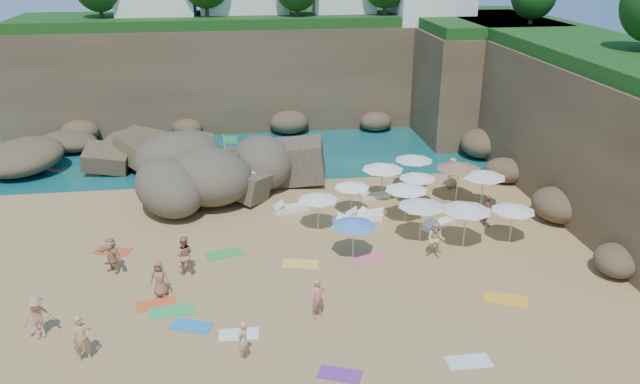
{
  "coord_description": "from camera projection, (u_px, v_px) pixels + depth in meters",
  "views": [
    {
      "loc": [
        -2.24,
        -27.22,
        14.39
      ],
      "look_at": [
        2.0,
        3.0,
        2.0
      ],
      "focal_mm": 35.0,
      "sensor_mm": 36.0,
      "label": 1
    }
  ],
  "objects": [
    {
      "name": "flag_pole",
      "position": [
        227.0,
        158.0,
        36.38
      ],
      "size": [
        0.78,
        0.09,
        3.98
      ],
      "color": "silver",
      "rests_on": "ground"
    },
    {
      "name": "cliff_corner",
      "position": [
        476.0,
        80.0,
        49.71
      ],
      "size": [
        10.0,
        12.0,
        8.0
      ],
      "primitive_type": "cube",
      "color": "brown",
      "rests_on": "ground"
    },
    {
      "name": "lounger_4",
      "position": [
        364.0,
        216.0,
        34.53
      ],
      "size": [
        2.05,
        1.01,
        0.31
      ],
      "primitive_type": "cube",
      "rotation": [
        0.0,
        0.0,
        -0.19
      ],
      "color": "white",
      "rests_on": "ground"
    },
    {
      "name": "parasol_9",
      "position": [
        467.0,
        207.0,
        30.67
      ],
      "size": [
        2.5,
        2.5,
        2.36
      ],
      "color": "silver",
      "rests_on": "ground"
    },
    {
      "name": "towel_10",
      "position": [
        506.0,
        299.0,
        26.83
      ],
      "size": [
        2.08,
        1.58,
        0.03
      ],
      "primitive_type": "cube",
      "rotation": [
        0.0,
        0.0,
        -0.4
      ],
      "color": "yellow",
      "rests_on": "ground"
    },
    {
      "name": "cliff_right",
      "position": [
        578.0,
        118.0,
        38.96
      ],
      "size": [
        8.0,
        30.0,
        8.0
      ],
      "primitive_type": "cube",
      "color": "brown",
      "rests_on": "ground"
    },
    {
      "name": "parasol_8",
      "position": [
        513.0,
        208.0,
        31.24
      ],
      "size": [
        2.2,
        2.2,
        2.08
      ],
      "color": "silver",
      "rests_on": "ground"
    },
    {
      "name": "parasol_1",
      "position": [
        352.0,
        185.0,
        34.62
      ],
      "size": [
        2.0,
        2.0,
        1.89
      ],
      "color": "silver",
      "rests_on": "ground"
    },
    {
      "name": "towel_0",
      "position": [
        192.0,
        326.0,
        24.95
      ],
      "size": [
        1.84,
        1.38,
        0.03
      ],
      "primitive_type": "cube",
      "rotation": [
        0.0,
        0.0,
        -0.37
      ],
      "color": "#237CBD",
      "rests_on": "ground"
    },
    {
      "name": "person_lie_3",
      "position": [
        113.0,
        267.0,
        28.99
      ],
      "size": [
        2.32,
        2.33,
        0.46
      ],
      "primitive_type": "imported",
      "rotation": [
        0.0,
        0.0,
        -0.7
      ],
      "color": "tan",
      "rests_on": "ground"
    },
    {
      "name": "person_stand_2",
      "position": [
        253.0,
        187.0,
        36.52
      ],
      "size": [
        1.27,
        1.09,
        1.86
      ],
      "primitive_type": "imported",
      "rotation": [
        0.0,
        0.0,
        2.53
      ],
      "color": "#E2B680",
      "rests_on": "ground"
    },
    {
      "name": "marina_masts",
      "position": [
        70.0,
        79.0,
        54.95
      ],
      "size": [
        3.1,
        0.1,
        6.0
      ],
      "color": "white",
      "rests_on": "ground"
    },
    {
      "name": "towel_12",
      "position": [
        301.0,
        264.0,
        29.75
      ],
      "size": [
        1.84,
        1.16,
        0.03
      ],
      "primitive_type": "cube",
      "rotation": [
        0.0,
        0.0,
        -0.19
      ],
      "color": "yellow",
      "rests_on": "ground"
    },
    {
      "name": "parasol_3",
      "position": [
        414.0,
        158.0,
        38.01
      ],
      "size": [
        2.35,
        2.35,
        2.22
      ],
      "color": "silver",
      "rests_on": "ground"
    },
    {
      "name": "rock_promontory",
      "position": [
        112.0,
        159.0,
        43.94
      ],
      "size": [
        12.0,
        7.0,
        2.0
      ],
      "primitive_type": null,
      "color": "brown",
      "rests_on": "ground"
    },
    {
      "name": "person_stand_4",
      "position": [
        452.0,
        173.0,
        38.57
      ],
      "size": [
        1.07,
        0.99,
        1.95
      ],
      "primitive_type": "imported",
      "rotation": [
        0.0,
        0.0,
        -0.66
      ],
      "color": "tan",
      "rests_on": "ground"
    },
    {
      "name": "towel_2",
      "position": [
        156.0,
        304.0,
        26.45
      ],
      "size": [
        1.81,
        1.18,
        0.03
      ],
      "primitive_type": "cube",
      "rotation": [
        0.0,
        0.0,
        0.22
      ],
      "color": "#DF4E23",
      "rests_on": "ground"
    },
    {
      "name": "person_lie_0",
      "position": [
        41.0,
        332.0,
        24.21
      ],
      "size": [
        1.74,
        2.08,
        0.47
      ],
      "primitive_type": "imported",
      "rotation": [
        0.0,
        0.0,
        0.4
      ],
      "color": "tan",
      "rests_on": "ground"
    },
    {
      "name": "parasol_4",
      "position": [
        484.0,
        174.0,
        35.04
      ],
      "size": [
        2.5,
        2.5,
        2.36
      ],
      "color": "silver",
      "rests_on": "ground"
    },
    {
      "name": "towel_6",
      "position": [
        340.0,
        374.0,
        22.2
      ],
      "size": [
        1.71,
        1.29,
        0.03
      ],
      "primitive_type": "cube",
      "rotation": [
        0.0,
        0.0,
        -0.38
      ],
      "color": "#772C92",
      "rests_on": "ground"
    },
    {
      "name": "cliff_back",
      "position": [
        284.0,
        73.0,
        52.37
      ],
      "size": [
        44.0,
        8.0,
        8.0
      ],
      "primitive_type": "cube",
      "color": "brown",
      "rests_on": "ground"
    },
    {
      "name": "rock_outcrop",
      "position": [
        234.0,
        191.0,
        38.48
      ],
      "size": [
        8.75,
        6.8,
        3.34
      ],
      "primitive_type": null,
      "rotation": [
        0.0,
        0.0,
        0.07
      ],
      "color": "brown",
      "rests_on": "ground"
    },
    {
      "name": "seawater",
      "position": [
        259.0,
        105.0,
        58.2
      ],
      "size": [
        120.0,
        120.0,
        0.0
      ],
      "primitive_type": "plane",
      "color": "#0C4751",
      "rests_on": "ground"
    },
    {
      "name": "parasol_11",
      "position": [
        422.0,
        203.0,
        31.29
      ],
      "size": [
        2.41,
        2.41,
        2.28
      ],
      "color": "silver",
      "rests_on": "ground"
    },
    {
      "name": "parasol_2",
      "position": [
        383.0,
        167.0,
        36.25
      ],
      "size": [
        2.45,
        2.45,
        2.32
      ],
      "color": "silver",
      "rests_on": "ground"
    },
    {
      "name": "towel_13",
      "position": [
        469.0,
        362.0,
        22.87
      ],
      "size": [
        1.65,
        0.83,
        0.03
      ],
      "primitive_type": "cube",
      "rotation": [
        0.0,
        0.0,
        -0.0
      ],
      "color": "silver",
      "rests_on": "ground"
    },
    {
      "name": "person_stand_5",
      "position": [
        206.0,
        174.0,
        38.78
      ],
      "size": [
        1.62,
        1.02,
        1.69
      ],
      "primitive_type": "imported",
      "rotation": [
        0.0,
        0.0,
        0.39
      ],
      "color": "tan",
      "rests_on": "ground"
    },
    {
      "name": "person_stand_6",
      "position": [
        243.0,
        340.0,
        22.77
      ],
      "size": [
        0.64,
        0.69,
        1.59
      ],
      "primitive_type": "imported",
      "rotation": [
        0.0,
        0.0,
        4.14
      ],
      "color": "tan",
      "rests_on": "ground"
    },
    {
      "name": "parasol_0",
      "position": [
        418.0,
        176.0,
        35.63
      ],
      "size": [
        2.13,
        2.13,
        2.01
      ],
      "color": "silver",
      "rests_on": "ground"
    },
    {
      "name": "ground",
      "position": [
        288.0,
        254.0,
        30.68
      ],
      "size": [
        120.0,
        120.0,
        0.0
      ],
      "primitive_type": "plane",
      "color": "tan",
      "rests_on": "ground"
    },
    {
      "name": "person_stand_3",
      "position": [
        487.0,
        211.0,
        33.42
      ],
      "size": [
        0.54,
        1.07,
        1.75
      ],
      "primitive_type": "imported",
      "rotation": [
        0.0,
        0.0,
        1.46
      ],
      "color": "brown",
      "rests_on": "ground"
    },
    {
      "name": "parasol_5",
      "position": [
        318.0,
        197.0,
        32.69
      ],
      "size": [
        2.14,
        2.14,
        2.03
      ],
      "color": "silver",
      "rests_on": "ground"
    },
    {
      "name": "person_lie_4",
      "position": [
        318.0,
        312.0,
        25.56
      ],
      "size": [
        1.4,
        1.77,
        0.4
      ],
      "primitive_type": "imported",
      "rotation": [
        0.0,
        0.0,
        0.55
      ],
      "color": "#C97564",
      "rests_on": "ground"
    },
    {
      "name": "person_stand_1",
      "position": [
        184.0,
        255.0,
        28.63
      ],
      "size": [
        0.92,
        0.72,
        1.88
      ],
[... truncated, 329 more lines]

